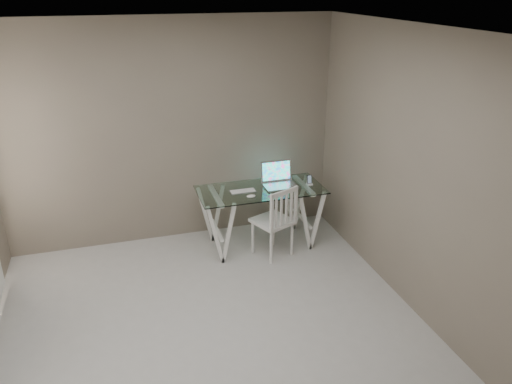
{
  "coord_description": "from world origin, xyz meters",
  "views": [
    {
      "loc": [
        -0.71,
        -3.54,
        3.04
      ],
      "look_at": [
        0.79,
        1.39,
        0.85
      ],
      "focal_mm": 35.0,
      "sensor_mm": 36.0,
      "label": 1
    }
  ],
  "objects": [
    {
      "name": "laptop",
      "position": [
        1.19,
        1.76,
        0.81
      ],
      "size": [
        0.39,
        0.32,
        0.28
      ],
      "color": "silver",
      "rests_on": "desk"
    },
    {
      "name": "phone_dock",
      "position": [
        1.55,
        1.65,
        0.78
      ],
      "size": [
        0.07,
        0.07,
        0.12
      ],
      "color": "white",
      "rests_on": "desk"
    },
    {
      "name": "desk",
      "position": [
        0.94,
        1.69,
        0.38
      ],
      "size": [
        1.5,
        0.7,
        0.75
      ],
      "color": "silver",
      "rests_on": "ground"
    },
    {
      "name": "chair",
      "position": [
        1.03,
        1.36,
        0.49
      ],
      "size": [
        0.53,
        0.53,
        0.89
      ],
      "rotation": [
        0.0,
        0.0,
        0.4
      ],
      "color": "silver",
      "rests_on": "ground"
    },
    {
      "name": "mouse",
      "position": [
        0.76,
        1.48,
        0.76
      ],
      "size": [
        0.11,
        0.06,
        0.03
      ],
      "primitive_type": "ellipsoid",
      "color": "silver",
      "rests_on": "desk"
    },
    {
      "name": "keyboard",
      "position": [
        0.72,
        1.68,
        0.75
      ],
      "size": [
        0.31,
        0.13,
        0.01
      ],
      "primitive_type": "cube",
      "color": "silver",
      "rests_on": "desk"
    },
    {
      "name": "room",
      "position": [
        -0.06,
        0.02,
        1.72
      ],
      "size": [
        4.5,
        4.52,
        2.71
      ],
      "color": "#ABA9A4",
      "rests_on": "ground"
    }
  ]
}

